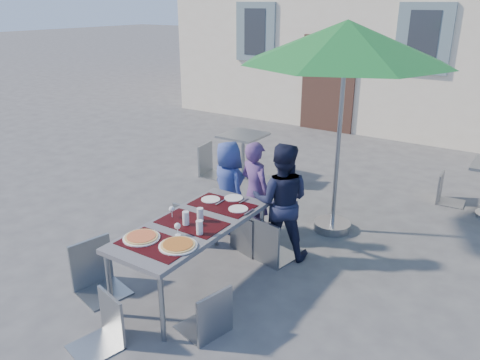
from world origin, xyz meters
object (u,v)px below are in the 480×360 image
Objects in this scene: child_0 at (229,187)px; chair_2 at (270,214)px; child_1 at (255,192)px; chair_4 at (207,284)px; chair_5 at (99,294)px; patio_umbrella at (346,43)px; dining_table at (192,228)px; pizza_near_left at (141,237)px; bg_chair_l_0 at (210,141)px; chair_0 at (192,199)px; bg_chair_r_0 at (279,149)px; child_2 at (281,201)px; chair_3 at (92,238)px; bg_chair_l_1 at (450,171)px; cafe_table_0 at (243,147)px; chair_1 at (248,210)px; pizza_near_right at (178,245)px.

chair_2 is at bearing 179.18° from child_0.
child_1 reaches higher than chair_4.
patio_umbrella reaches higher than chair_5.
pizza_near_left is at bearing -109.45° from dining_table.
chair_4 is 0.87× the size of bg_chair_l_0.
bg_chair_r_0 reaches higher than chair_0.
child_2 is 3.02m from bg_chair_l_0.
child_1 reaches higher than chair_0.
dining_table is at bearing -77.13° from bg_chair_r_0.
dining_table is 1.75× the size of bg_chair_l_0.
pizza_near_left is at bearing 43.69° from child_2.
bg_chair_l_1 is (2.63, 4.56, -0.12)m from chair_3.
child_0 is 1.91m from bg_chair_r_0.
child_0 is at bearing -146.72° from patio_umbrella.
pizza_near_left is at bearing 8.97° from chair_3.
patio_umbrella is 2.62× the size of bg_chair_r_0.
cafe_table_0 is at bearing 108.26° from chair_0.
chair_3 is (-0.89, -1.61, 0.07)m from chair_1.
pizza_near_right is at bearing -75.61° from bg_chair_r_0.
child_1 is 1.75× the size of cafe_table_0.
pizza_near_left is at bearing -71.43° from cafe_table_0.
chair_1 reaches higher than dining_table.
bg_chair_l_1 reaches higher than dining_table.
chair_4 is 0.34× the size of patio_umbrella.
chair_2 is (0.42, 0.91, -0.08)m from dining_table.
pizza_near_right is 0.35× the size of chair_3.
child_0 is 0.63m from chair_1.
bg_chair_r_0 is at bearing -57.47° from child_0.
child_2 is 1.57× the size of chair_5.
dining_table and cafe_table_0 have the same top height.
child_0 is at bearing 155.28° from chair_2.
bg_chair_r_0 reaches higher than pizza_near_right.
pizza_near_right is 0.42× the size of bg_chair_l_1.
child_1 is at bearing -53.28° from cafe_table_0.
dining_table is at bearing -114.86° from bg_chair_l_1.
chair_1 reaches higher than pizza_near_right.
dining_table is 1.49× the size of child_0.
bg_chair_l_0 reaches higher than chair_0.
chair_0 is (-0.21, -0.52, -0.04)m from child_0.
bg_chair_l_0 is (-2.37, 1.99, 0.01)m from chair_2.
bg_chair_l_0 is at bearing 121.47° from chair_0.
chair_4 is (0.20, -1.47, -0.08)m from chair_2.
patio_umbrella reaches higher than chair_2.
chair_0 is at bearing 129.43° from dining_table.
chair_5 reaches higher than pizza_near_left.
bg_chair_l_0 reaches higher than cafe_table_0.
chair_2 is 3.32m from bg_chair_l_1.
chair_5 is 4.50m from bg_chair_l_0.
chair_0 is at bearing 105.88° from chair_5.
child_2 reaches higher than child_0.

